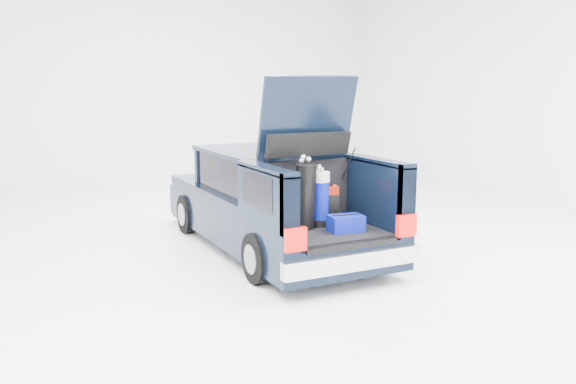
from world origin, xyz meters
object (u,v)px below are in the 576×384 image
black_golf_bag (305,196)px  blue_golf_bag (320,198)px  blue_duffel (346,223)px  red_suitcase (325,205)px  car (269,202)px

black_golf_bag → blue_golf_bag: (0.26, 0.08, -0.06)m
black_golf_bag → blue_duffel: bearing=-39.2°
red_suitcase → black_golf_bag: 0.44m
car → blue_golf_bag: bearing=-87.1°
red_suitcase → blue_duffel: 0.48m
blue_golf_bag → blue_duffel: (0.14, -0.39, -0.25)m
car → blue_duffel: 1.78m
car → red_suitcase: bearing=-82.0°
black_golf_bag → blue_golf_bag: size_ratio=1.17×
red_suitcase → blue_golf_bag: 0.17m
car → red_suitcase: size_ratio=9.00×
black_golf_bag → blue_duffel: (0.40, -0.31, -0.31)m
car → blue_duffel: (0.21, -1.77, 0.03)m
blue_golf_bag → blue_duffel: 0.49m
red_suitcase → blue_duffel: (0.03, -0.46, -0.14)m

